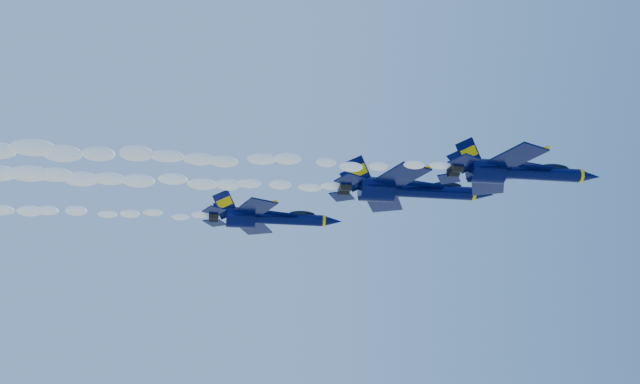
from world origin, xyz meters
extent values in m
cylinder|color=#020632|center=(19.06, -13.71, 151.24)|extent=(8.10, 1.35, 1.35)
ellipsoid|color=#020632|center=(13.39, -13.71, 151.19)|extent=(1.40, 2.43, 5.76)
cone|color=#020632|center=(24.28, -13.71, 151.24)|extent=(2.34, 1.35, 1.35)
cylinder|color=#F7BE00|center=(23.20, -13.71, 151.24)|extent=(0.31, 1.40, 1.40)
ellipsoid|color=black|center=(20.59, -13.71, 151.91)|extent=(3.24, 1.05, 0.89)
cube|color=#F7BE00|center=(20.59, -13.71, 151.64)|extent=(3.78, 0.90, 0.16)
cube|color=#020632|center=(15.01, -17.31, 151.24)|extent=(4.82, 5.72, 0.16)
cube|color=#020632|center=(15.01, -10.11, 151.24)|extent=(4.82, 5.72, 0.16)
cube|color=#F7BE00|center=(16.27, -17.31, 151.33)|extent=(2.17, 4.51, 0.09)
cube|color=#F7BE00|center=(16.27, -10.11, 151.33)|extent=(2.17, 4.51, 0.09)
cube|color=#020632|center=(11.41, -14.65, 152.59)|extent=(2.93, 0.93, 3.16)
cube|color=#020632|center=(11.41, -12.76, 152.59)|extent=(2.93, 0.93, 3.16)
cylinder|color=black|center=(10.24, -14.29, 151.15)|extent=(1.08, 0.99, 0.99)
cylinder|color=black|center=(10.24, -13.12, 151.15)|extent=(1.08, 0.99, 0.99)
cube|color=#F7BE00|center=(16.36, -13.71, 151.94)|extent=(9.90, 0.31, 0.07)
ellipsoid|color=white|center=(-16.75, -13.71, 150.88)|extent=(53.08, 1.88, 1.69)
cylinder|color=#020632|center=(11.17, -3.63, 152.89)|extent=(9.32, 1.55, 1.55)
ellipsoid|color=#020632|center=(4.65, -3.63, 152.84)|extent=(1.62, 2.80, 6.63)
cone|color=#020632|center=(17.17, -3.63, 152.89)|extent=(2.69, 1.55, 1.55)
cylinder|color=#F7BE00|center=(15.93, -3.63, 152.89)|extent=(0.36, 1.62, 1.62)
ellipsoid|color=black|center=(12.93, -3.63, 153.67)|extent=(3.73, 1.21, 1.03)
cube|color=#F7BE00|center=(12.93, -3.63, 153.36)|extent=(4.35, 1.04, 0.19)
cube|color=#020632|center=(6.51, -7.78, 152.89)|extent=(5.55, 6.58, 0.19)
cube|color=#020632|center=(6.51, 0.51, 152.89)|extent=(5.55, 6.58, 0.19)
cube|color=#F7BE00|center=(7.96, -7.78, 153.00)|extent=(2.50, 5.19, 0.10)
cube|color=#F7BE00|center=(7.96, 0.51, 153.00)|extent=(2.50, 5.19, 0.10)
cube|color=#020632|center=(2.37, -4.72, 154.45)|extent=(3.37, 1.07, 3.63)
cube|color=#020632|center=(2.37, -2.55, 154.45)|extent=(3.37, 1.07, 3.63)
cylinder|color=black|center=(1.02, -4.31, 152.79)|extent=(1.24, 1.14, 1.14)
cylinder|color=black|center=(1.02, -2.96, 152.79)|extent=(1.24, 1.14, 1.14)
cube|color=#F7BE00|center=(8.06, -3.63, 153.70)|extent=(11.39, 0.36, 0.08)
ellipsoid|color=white|center=(-26.04, -3.63, 152.52)|extent=(53.08, 2.16, 1.95)
cylinder|color=#020632|center=(-4.36, 6.15, 152.25)|extent=(8.53, 1.42, 1.42)
ellipsoid|color=#020632|center=(-10.33, 6.15, 152.20)|extent=(1.48, 2.56, 6.07)
cone|color=#020632|center=(1.14, 6.15, 152.25)|extent=(2.47, 1.42, 1.42)
cylinder|color=#F7BE00|center=(0.00, 6.15, 152.25)|extent=(0.33, 1.48, 1.48)
ellipsoid|color=black|center=(-2.75, 6.15, 152.96)|extent=(3.41, 1.11, 0.94)
cube|color=#F7BE00|center=(-2.75, 6.15, 152.68)|extent=(3.98, 0.95, 0.17)
cube|color=#020632|center=(-8.62, 2.36, 152.25)|extent=(5.08, 6.03, 0.17)
cube|color=#020632|center=(-8.62, 9.94, 152.25)|extent=(5.08, 6.03, 0.17)
cube|color=#F7BE00|center=(-7.30, 2.36, 152.35)|extent=(2.29, 4.75, 0.09)
cube|color=#F7BE00|center=(-7.30, 9.94, 152.35)|extent=(2.29, 4.75, 0.09)
cube|color=#020632|center=(-12.42, 5.16, 153.67)|extent=(3.09, 0.98, 3.32)
cube|color=#020632|center=(-12.42, 7.15, 153.67)|extent=(3.09, 0.98, 3.32)
cylinder|color=black|center=(-13.65, 5.54, 152.16)|extent=(1.14, 1.04, 1.04)
cylinder|color=black|center=(-13.65, 6.77, 152.16)|extent=(1.14, 1.04, 1.04)
cube|color=#F7BE00|center=(-7.20, 6.15, 152.99)|extent=(10.43, 0.33, 0.08)
camera|label=1|loc=(-10.32, -67.17, 126.40)|focal=35.00mm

